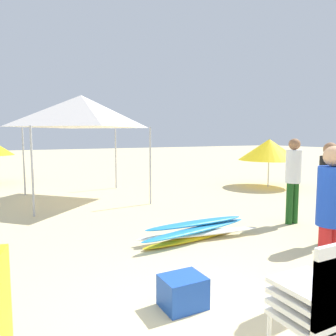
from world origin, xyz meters
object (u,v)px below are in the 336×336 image
at_px(stacked_plastic_chairs, 321,297).
at_px(surfboard_pile, 197,231).
at_px(lifeguard_far_right, 331,211).
at_px(lifeguard_near_center, 293,175).
at_px(beach_umbrella_far, 269,150).
at_px(cooler_box, 183,292).
at_px(lifeguard_near_right, 329,186).
at_px(popup_canopy, 81,111).

relative_size(stacked_plastic_chairs, surfboard_pile, 0.46).
bearing_deg(lifeguard_far_right, lifeguard_near_center, 48.96).
bearing_deg(beach_umbrella_far, lifeguard_far_right, -129.64).
bearing_deg(lifeguard_far_right, surfboard_pile, 95.57).
distance_m(lifeguard_far_right, cooler_box, 1.89).
xyz_separation_m(stacked_plastic_chairs, lifeguard_far_right, (1.19, 0.81, 0.36)).
bearing_deg(stacked_plastic_chairs, lifeguard_near_right, 36.15).
relative_size(lifeguard_near_right, lifeguard_far_right, 1.00).
bearing_deg(lifeguard_far_right, lifeguard_near_right, 37.38).
height_order(lifeguard_near_center, cooler_box, lifeguard_near_center).
height_order(surfboard_pile, popup_canopy, popup_canopy).
xyz_separation_m(surfboard_pile, lifeguard_near_right, (1.86, -1.20, 0.85)).
height_order(stacked_plastic_chairs, lifeguard_far_right, lifeguard_far_right).
relative_size(lifeguard_near_center, cooler_box, 3.89).
xyz_separation_m(lifeguard_near_center, beach_umbrella_far, (3.14, 3.91, 0.30)).
height_order(surfboard_pile, lifeguard_near_right, lifeguard_near_right).
relative_size(popup_canopy, cooler_box, 6.47).
relative_size(popup_canopy, beach_umbrella_far, 1.39).
bearing_deg(cooler_box, surfboard_pile, 53.99).
height_order(stacked_plastic_chairs, beach_umbrella_far, beach_umbrella_far).
distance_m(lifeguard_near_center, cooler_box, 4.24).
distance_m(surfboard_pile, lifeguard_near_center, 2.51).
distance_m(surfboard_pile, beach_umbrella_far, 6.84).
distance_m(lifeguard_near_right, popup_canopy, 6.62).
relative_size(surfboard_pile, lifeguard_near_right, 1.39).
bearing_deg(cooler_box, lifeguard_far_right, -19.73).
height_order(lifeguard_far_right, popup_canopy, popup_canopy).
height_order(stacked_plastic_chairs, lifeguard_near_center, lifeguard_near_center).
distance_m(lifeguard_near_right, lifeguard_far_right, 2.04).
bearing_deg(cooler_box, beach_umbrella_far, 40.11).
xyz_separation_m(popup_canopy, beach_umbrella_far, (6.45, -0.69, -1.18)).
bearing_deg(lifeguard_near_right, beach_umbrella_far, 54.57).
xyz_separation_m(surfboard_pile, popup_canopy, (-0.96, 4.60, 2.36)).
bearing_deg(cooler_box, stacked_plastic_chairs, -73.64).
relative_size(surfboard_pile, cooler_box, 5.28).
bearing_deg(lifeguard_far_right, popup_canopy, 99.67).
distance_m(popup_canopy, beach_umbrella_far, 6.60).
relative_size(lifeguard_near_center, beach_umbrella_far, 0.83).
bearing_deg(lifeguard_far_right, stacked_plastic_chairs, -145.60).
height_order(surfboard_pile, cooler_box, cooler_box).
height_order(lifeguard_near_center, lifeguard_far_right, lifeguard_near_center).
bearing_deg(lifeguard_near_center, stacked_plastic_chairs, -135.52).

